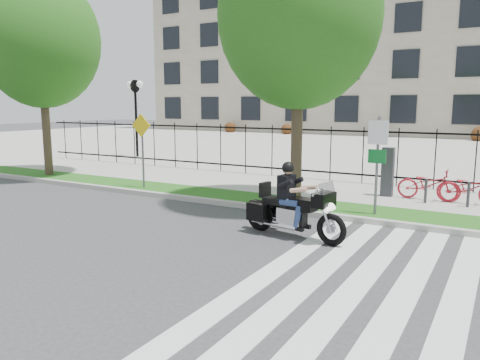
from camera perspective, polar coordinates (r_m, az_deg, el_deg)
The scene contains 14 objects.
ground at distance 9.74m, azimuth -7.52°, elevation -8.51°, with size 120.00×120.00×0.00m, color #323234.
curb at distance 13.09m, azimuth 3.47°, elevation -3.48°, with size 60.00×0.20×0.15m, color #A4A29A.
grass_verge at distance 13.83m, azimuth 5.05°, elevation -2.80°, with size 60.00×1.50×0.15m, color #195515.
sidewalk at distance 16.09m, azimuth 8.82°, elevation -1.17°, with size 60.00×3.50×0.15m, color gray.
plaza at distance 32.95m, azimuth 20.00°, elevation 3.64°, with size 80.00×34.00×0.10m, color gray.
crosswalk_stripes at distance 7.95m, azimuth 22.15°, elevation -13.26°, with size 5.70×8.00×0.01m, color silver, non-canonical shape.
iron_fence at distance 17.57m, azimuth 10.98°, elevation 3.19°, with size 30.00×0.06×2.00m, color black, non-canonical shape.
office_building at distance 53.02m, azimuth 24.60°, elevation 16.05°, with size 60.00×21.90×20.15m.
lamp_post_left at distance 26.20m, azimuth -12.62°, elevation 9.58°, with size 1.06×0.70×4.25m.
street_tree_0 at distance 20.30m, azimuth -23.15°, elevation 15.36°, with size 4.51×4.51×7.83m.
street_tree_1 at distance 13.56m, azimuth 7.21°, elevation 19.33°, with size 4.47×4.47×7.77m.
sign_pole_regulatory at distance 12.31m, azimuth 16.40°, elevation 3.21°, with size 0.50×0.09×2.50m.
sign_pole_warning at distance 16.04m, azimuth -11.85°, elevation 4.72°, with size 0.78×0.09×2.49m.
motorcycle_rider at distance 10.49m, azimuth 6.45°, elevation -3.34°, with size 2.62×1.02×2.04m.
Camera 1 is at (5.69, -7.33, 2.96)m, focal length 35.00 mm.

